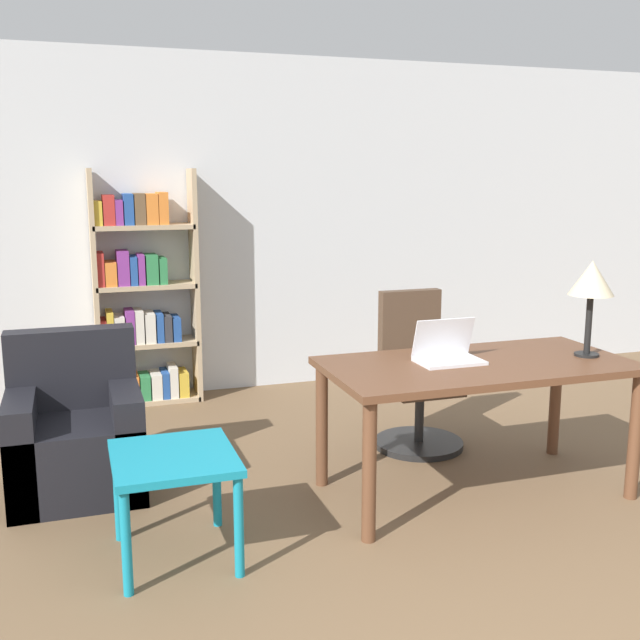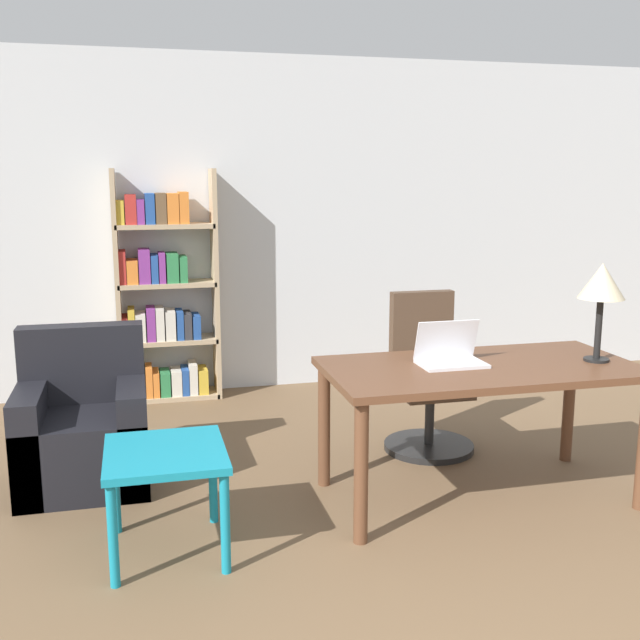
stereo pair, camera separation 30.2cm
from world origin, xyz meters
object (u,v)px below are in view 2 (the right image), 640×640
object	(u,v)px
table_lamp	(602,284)
armchair	(84,433)
desk	(480,382)
office_chair	(427,383)
laptop	(450,355)
bookshelf	(162,300)
side_table_blue	(166,466)

from	to	relation	value
table_lamp	armchair	world-z (taller)	table_lamp
armchair	desk	bearing A→B (deg)	-18.77
office_chair	armchair	distance (m)	2.14
laptop	office_chair	distance (m)	0.85
desk	laptop	bearing A→B (deg)	158.72
table_lamp	armchair	xyz separation A→B (m)	(-2.77, 0.79, -0.88)
armchair	bookshelf	size ratio (longest dim) A/B	0.49
armchair	bookshelf	world-z (taller)	bookshelf
desk	laptop	size ratio (longest dim) A/B	4.79
desk	laptop	world-z (taller)	laptop
side_table_blue	bookshelf	distance (m)	2.57
office_chair	side_table_blue	size ratio (longest dim) A/B	1.72
bookshelf	laptop	bearing A→B (deg)	-57.58
armchair	bookshelf	bearing A→B (deg)	71.86
table_lamp	office_chair	size ratio (longest dim) A/B	0.53
desk	bookshelf	distance (m)	2.82
laptop	side_table_blue	size ratio (longest dim) A/B	0.60
laptop	bookshelf	bearing A→B (deg)	122.42
desk	laptop	xyz separation A→B (m)	(-0.16, 0.06, 0.15)
laptop	side_table_blue	bearing A→B (deg)	-169.54
bookshelf	desk	bearing A→B (deg)	-55.54
side_table_blue	armchair	bearing A→B (deg)	114.31
laptop	table_lamp	world-z (taller)	table_lamp
armchair	bookshelf	xyz separation A→B (m)	(0.52, 1.60, 0.50)
laptop	table_lamp	xyz separation A→B (m)	(0.82, -0.13, 0.37)
table_lamp	office_chair	world-z (taller)	table_lamp
laptop	bookshelf	world-z (taller)	bookshelf
laptop	bookshelf	xyz separation A→B (m)	(-1.43, 2.26, -0.00)
laptop	office_chair	world-z (taller)	office_chair
table_lamp	office_chair	distance (m)	1.31
office_chair	armchair	xyz separation A→B (m)	(-2.14, -0.08, -0.13)
side_table_blue	bookshelf	size ratio (longest dim) A/B	0.33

